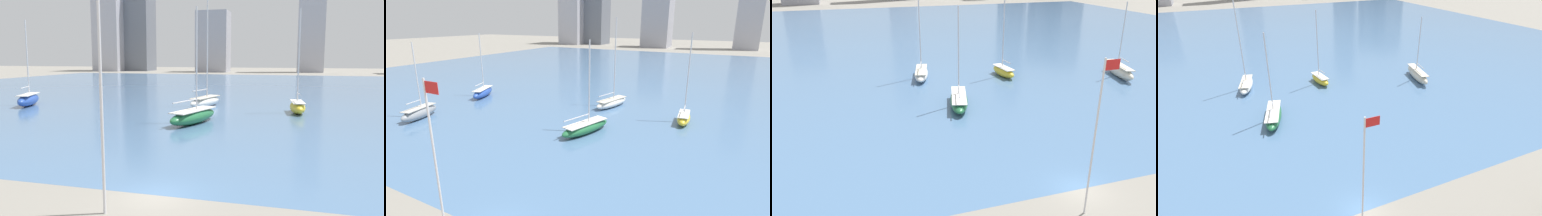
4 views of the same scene
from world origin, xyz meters
The scene contains 8 objects.
harbor_water centered at (0.00, 70.00, 0.00)m, with size 180.00×140.00×0.00m.
flag_pole centered at (-1.51, -2.82, 6.46)m, with size 1.24×0.14×11.94m.
distant_city_skyline centered at (-4.74, 171.66, 23.78)m, with size 206.75×24.53×60.08m.
sailboat_gray centered at (-30.01, 14.43, 1.03)m, with size 3.84×7.63×11.96m.
sailboat_white centered at (-5.83, 35.57, 0.91)m, with size 4.03×8.53×15.66m.
sailboat_green centered at (-3.83, 21.53, 0.88)m, with size 4.55×9.06×12.73m.
sailboat_blue centered at (-31.90, 29.70, 1.00)m, with size 4.85×8.00×12.77m.
sailboat_yellow centered at (7.29, 32.47, 0.95)m, with size 2.48×6.17×13.48m.
Camera 2 is at (14.15, -13.17, 15.03)m, focal length 28.00 mm.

